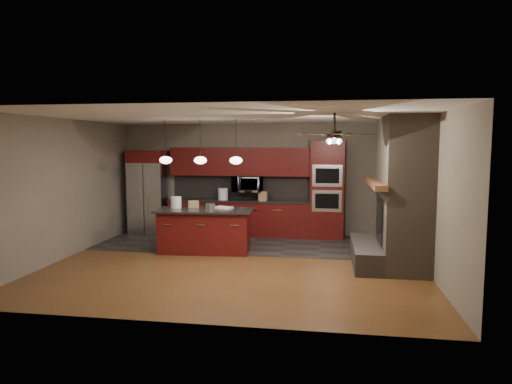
% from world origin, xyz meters
% --- Properties ---
extents(ground, '(7.00, 7.00, 0.00)m').
position_xyz_m(ground, '(0.00, 0.00, 0.00)').
color(ground, brown).
rests_on(ground, ground).
extents(ceiling, '(7.00, 6.00, 0.02)m').
position_xyz_m(ceiling, '(0.00, 0.00, 2.80)').
color(ceiling, white).
rests_on(ceiling, back_wall).
extents(back_wall, '(7.00, 0.02, 2.80)m').
position_xyz_m(back_wall, '(0.00, 3.00, 1.40)').
color(back_wall, slate).
rests_on(back_wall, ground).
extents(right_wall, '(0.02, 6.00, 2.80)m').
position_xyz_m(right_wall, '(3.50, 0.00, 1.40)').
color(right_wall, slate).
rests_on(right_wall, ground).
extents(left_wall, '(0.02, 6.00, 2.80)m').
position_xyz_m(left_wall, '(-3.50, 0.00, 1.40)').
color(left_wall, slate).
rests_on(left_wall, ground).
extents(slate_tile_patch, '(7.00, 2.40, 0.01)m').
position_xyz_m(slate_tile_patch, '(0.00, 1.80, 0.01)').
color(slate_tile_patch, '#312E2C').
rests_on(slate_tile_patch, ground).
extents(fireplace_column, '(1.30, 2.10, 2.80)m').
position_xyz_m(fireplace_column, '(3.04, 0.40, 1.30)').
color(fireplace_column, brown).
rests_on(fireplace_column, ground).
extents(back_cabinetry, '(3.59, 0.64, 2.20)m').
position_xyz_m(back_cabinetry, '(-0.48, 2.74, 0.89)').
color(back_cabinetry, '#5A1110').
rests_on(back_cabinetry, ground).
extents(oven_tower, '(0.80, 0.63, 2.38)m').
position_xyz_m(oven_tower, '(1.70, 2.69, 1.19)').
color(oven_tower, '#5A1110').
rests_on(oven_tower, ground).
extents(microwave, '(0.73, 0.41, 0.50)m').
position_xyz_m(microwave, '(-0.27, 2.75, 1.30)').
color(microwave, silver).
rests_on(microwave, back_cabinetry).
extents(refrigerator, '(0.91, 0.75, 2.12)m').
position_xyz_m(refrigerator, '(-2.82, 2.62, 1.06)').
color(refrigerator, silver).
rests_on(refrigerator, ground).
extents(kitchen_island, '(2.09, 1.07, 0.92)m').
position_xyz_m(kitchen_island, '(-0.87, 0.83, 0.47)').
color(kitchen_island, '#5A1110').
rests_on(kitchen_island, ground).
extents(white_bucket, '(0.31, 0.31, 0.24)m').
position_xyz_m(white_bucket, '(-1.51, 0.91, 1.04)').
color(white_bucket, white).
rests_on(white_bucket, kitchen_island).
extents(paint_can, '(0.23, 0.23, 0.13)m').
position_xyz_m(paint_can, '(-0.71, 0.77, 0.99)').
color(paint_can, '#AEAFB3').
rests_on(paint_can, kitchen_island).
extents(paint_tray, '(0.41, 0.34, 0.04)m').
position_xyz_m(paint_tray, '(-0.49, 1.01, 0.94)').
color(paint_tray, white).
rests_on(paint_tray, kitchen_island).
extents(cardboard_box, '(0.27, 0.23, 0.14)m').
position_xyz_m(cardboard_box, '(-1.16, 1.04, 0.99)').
color(cardboard_box, '#9A7C4F').
rests_on(cardboard_box, kitchen_island).
extents(counter_bucket, '(0.32, 0.32, 0.29)m').
position_xyz_m(counter_bucket, '(-0.89, 2.70, 1.04)').
color(counter_bucket, white).
rests_on(counter_bucket, back_cabinetry).
extents(counter_box, '(0.22, 0.18, 0.23)m').
position_xyz_m(counter_box, '(0.14, 2.65, 1.01)').
color(counter_box, '#AD7B59').
rests_on(counter_box, back_cabinetry).
extents(pendant_left, '(0.26, 0.26, 0.92)m').
position_xyz_m(pendant_left, '(-1.65, 0.70, 1.96)').
color(pendant_left, black).
rests_on(pendant_left, ceiling).
extents(pendant_center, '(0.26, 0.26, 0.92)m').
position_xyz_m(pendant_center, '(-0.90, 0.70, 1.96)').
color(pendant_center, black).
rests_on(pendant_center, ceiling).
extents(pendant_right, '(0.26, 0.26, 0.92)m').
position_xyz_m(pendant_right, '(-0.15, 0.70, 1.96)').
color(pendant_right, black).
rests_on(pendant_right, ceiling).
extents(ceiling_fan, '(1.27, 1.33, 0.41)m').
position_xyz_m(ceiling_fan, '(1.80, -0.80, 2.46)').
color(ceiling_fan, black).
rests_on(ceiling_fan, ceiling).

